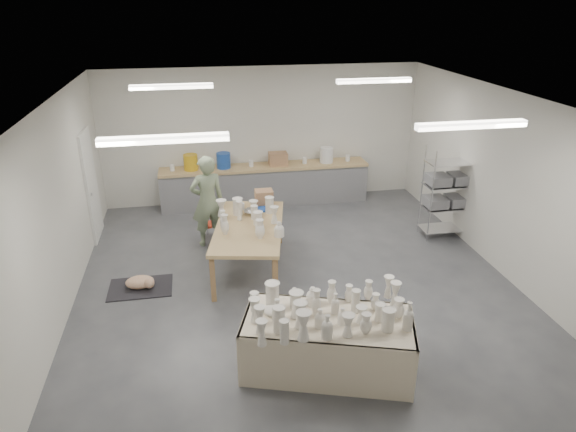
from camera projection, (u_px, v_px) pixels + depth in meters
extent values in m
plane|color=#424449|center=(298.00, 286.00, 8.36)|extent=(8.00, 8.00, 0.00)
cube|color=white|center=(299.00, 102.00, 7.17)|extent=(7.00, 8.00, 0.02)
cube|color=silver|center=(262.00, 135.00, 11.37)|extent=(7.00, 0.02, 3.00)
cube|color=silver|center=(397.00, 381.00, 4.15)|extent=(7.00, 0.02, 3.00)
cube|color=silver|center=(54.00, 218.00, 7.18)|extent=(0.02, 8.00, 3.00)
cube|color=silver|center=(509.00, 187.00, 8.35)|extent=(0.02, 8.00, 3.00)
cube|color=white|center=(91.00, 186.00, 9.71)|extent=(0.05, 0.90, 2.10)
cube|color=white|center=(164.00, 139.00, 5.54)|extent=(1.40, 0.12, 0.08)
cube|color=white|center=(471.00, 125.00, 6.14)|extent=(1.40, 0.12, 0.08)
cube|color=white|center=(172.00, 87.00, 8.70)|extent=(1.40, 0.12, 0.08)
cube|color=white|center=(374.00, 81.00, 9.30)|extent=(1.40, 0.12, 0.08)
cube|color=tan|center=(265.00, 167.00, 11.33)|extent=(4.60, 0.60, 0.06)
cube|color=slate|center=(265.00, 186.00, 11.51)|extent=(4.60, 0.55, 0.84)
cylinder|color=gold|center=(191.00, 162.00, 10.99)|extent=(0.30, 0.30, 0.34)
cylinder|color=#1E46A2|center=(224.00, 160.00, 11.11)|extent=(0.30, 0.30, 0.34)
cylinder|color=white|center=(326.00, 155.00, 11.49)|extent=(0.30, 0.30, 0.34)
cube|color=#9E694C|center=(278.00, 159.00, 11.32)|extent=(0.40, 0.30, 0.28)
cylinder|color=white|center=(172.00, 168.00, 10.96)|extent=(0.10, 0.10, 0.14)
cylinder|color=white|center=(251.00, 163.00, 11.25)|extent=(0.10, 0.10, 0.14)
cylinder|color=white|center=(305.00, 160.00, 11.45)|extent=(0.10, 0.10, 0.14)
cylinder|color=white|center=(348.00, 158.00, 11.61)|extent=(0.10, 0.10, 0.14)
cylinder|color=silver|center=(432.00, 198.00, 9.53)|extent=(0.02, 0.02, 1.80)
cylinder|color=silver|center=(473.00, 195.00, 9.67)|extent=(0.02, 0.02, 1.80)
cylinder|color=silver|center=(422.00, 190.00, 9.93)|extent=(0.02, 0.02, 1.80)
cylinder|color=silver|center=(462.00, 187.00, 10.07)|extent=(0.02, 0.02, 1.80)
cube|color=silver|center=(443.00, 228.00, 10.10)|extent=(0.88, 0.48, 0.02)
cube|color=silver|center=(445.00, 207.00, 9.92)|extent=(0.88, 0.48, 0.02)
cube|color=silver|center=(448.00, 185.00, 9.74)|extent=(0.88, 0.48, 0.02)
cube|color=silver|center=(451.00, 162.00, 9.56)|extent=(0.88, 0.48, 0.02)
cube|color=slate|center=(435.00, 202.00, 9.83)|extent=(0.38, 0.42, 0.18)
cube|color=slate|center=(457.00, 200.00, 9.91)|extent=(0.38, 0.42, 0.18)
cube|color=slate|center=(438.00, 180.00, 9.66)|extent=(0.38, 0.42, 0.18)
cube|color=slate|center=(460.00, 178.00, 9.73)|extent=(0.38, 0.42, 0.18)
cube|color=olive|center=(327.00, 347.00, 6.43)|extent=(2.01, 1.36, 0.63)
cube|color=beige|center=(328.00, 320.00, 6.27)|extent=(2.29, 1.58, 0.03)
cube|color=beige|center=(338.00, 369.00, 5.98)|extent=(1.99, 0.67, 0.73)
cube|color=beige|center=(318.00, 322.00, 6.84)|extent=(1.99, 0.67, 0.73)
cube|color=tan|center=(249.00, 227.00, 8.60)|extent=(1.50, 2.36, 0.06)
cube|color=olive|center=(226.00, 282.00, 7.76)|extent=(0.08, 0.08, 0.76)
cube|color=olive|center=(288.00, 276.00, 7.91)|extent=(0.08, 0.08, 0.76)
cube|color=olive|center=(218.00, 227.00, 9.60)|extent=(0.08, 0.08, 0.76)
cube|color=olive|center=(268.00, 223.00, 9.76)|extent=(0.08, 0.08, 0.76)
ellipsoid|color=silver|center=(251.00, 211.00, 9.03)|extent=(0.26, 0.26, 0.12)
cylinder|color=#1E46A2|center=(263.00, 209.00, 9.21)|extent=(0.26, 0.26, 0.03)
cylinder|color=white|center=(241.00, 206.00, 9.20)|extent=(0.11, 0.11, 0.12)
cube|color=#9E694C|center=(264.00, 198.00, 9.38)|extent=(0.32, 0.26, 0.28)
cube|color=black|center=(141.00, 288.00, 8.31)|extent=(1.00, 0.70, 0.02)
ellipsoid|color=white|center=(140.00, 282.00, 8.27)|extent=(0.50, 0.39, 0.19)
sphere|color=white|center=(149.00, 283.00, 8.19)|extent=(0.16, 0.16, 0.16)
imported|color=gray|center=(207.00, 201.00, 9.46)|extent=(0.71, 0.54, 1.74)
cylinder|color=red|center=(209.00, 224.00, 9.94)|extent=(0.39, 0.39, 0.04)
cylinder|color=silver|center=(216.00, 232.00, 9.98)|extent=(0.02, 0.02, 0.27)
cylinder|color=silver|center=(208.00, 229.00, 10.11)|extent=(0.02, 0.02, 0.27)
cylinder|color=silver|center=(204.00, 233.00, 9.90)|extent=(0.02, 0.02, 0.27)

